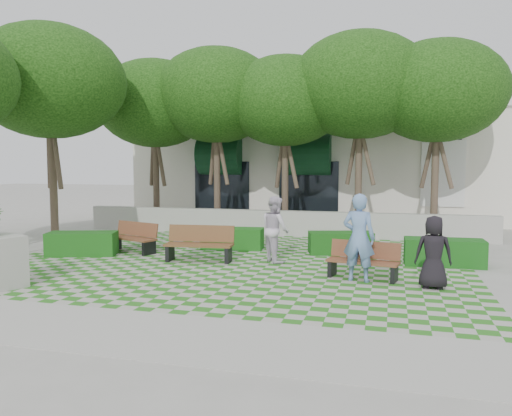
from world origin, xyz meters
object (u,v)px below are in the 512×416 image
(bench_east, at_px, (363,261))
(hedge_midleft, at_px, (233,238))
(bench_mid, at_px, (200,244))
(person_blue, at_px, (359,238))
(bench_west, at_px, (133,238))
(hedge_west, at_px, (82,244))
(person_dark, at_px, (434,252))
(hedge_east, at_px, (444,252))
(hedge_midright, at_px, (341,243))
(person_white, at_px, (275,229))

(bench_east, relative_size, hedge_midleft, 0.90)
(bench_mid, distance_m, person_blue, 4.43)
(bench_west, relative_size, hedge_west, 0.93)
(hedge_west, height_order, person_dark, person_dark)
(bench_mid, distance_m, hedge_west, 3.54)
(hedge_midleft, xyz_separation_m, hedge_west, (-3.79, -2.14, 0.01))
(bench_east, distance_m, person_dark, 1.59)
(hedge_west, bearing_deg, hedge_east, 6.89)
(hedge_west, bearing_deg, bench_east, -6.26)
(bench_mid, xyz_separation_m, hedge_east, (6.22, 1.11, -0.12))
(bench_mid, bearing_deg, hedge_midleft, 77.48)
(hedge_midright, distance_m, person_white, 2.32)
(bench_east, height_order, hedge_west, bench_east)
(hedge_midright, height_order, person_dark, person_dark)
(person_blue, distance_m, person_white, 2.83)
(bench_west, distance_m, hedge_midright, 6.06)
(hedge_midright, distance_m, hedge_midleft, 3.26)
(hedge_east, height_order, person_dark, person_dark)
(bench_west, height_order, hedge_east, bench_west)
(person_dark, bearing_deg, hedge_midright, -58.21)
(hedge_east, height_order, hedge_west, hedge_east)
(hedge_west, xyz_separation_m, person_blue, (7.77, -1.16, 0.64))
(bench_east, xyz_separation_m, person_blue, (-0.09, -0.30, 0.57))
(bench_west, xyz_separation_m, person_dark, (8.17, -2.25, 0.34))
(bench_east, relative_size, hedge_east, 0.85)
(hedge_midright, bearing_deg, hedge_west, -162.91)
(hedge_east, height_order, hedge_midright, hedge_east)
(bench_west, relative_size, hedge_midleft, 0.96)
(person_white, bearing_deg, hedge_midright, -82.75)
(hedge_midleft, bearing_deg, person_white, -43.14)
(bench_mid, height_order, person_blue, person_blue)
(bench_east, height_order, bench_mid, bench_mid)
(bench_east, bearing_deg, hedge_west, -174.92)
(hedge_midright, relative_size, person_blue, 0.93)
(person_dark, bearing_deg, bench_mid, -14.79)
(bench_mid, distance_m, person_white, 2.05)
(bench_mid, xyz_separation_m, person_white, (1.96, 0.47, 0.42))
(person_dark, bearing_deg, bench_west, -15.89)
(bench_west, distance_m, person_blue, 6.95)
(bench_mid, bearing_deg, person_blue, -21.89)
(bench_east, distance_m, person_blue, 0.65)
(hedge_east, distance_m, person_dark, 2.65)
(bench_west, distance_m, person_white, 4.40)
(hedge_east, bearing_deg, hedge_midleft, 170.89)
(bench_mid, xyz_separation_m, hedge_west, (-3.54, -0.07, -0.13))
(bench_west, bearing_deg, bench_mid, 1.64)
(bench_east, relative_size, person_white, 0.95)
(person_blue, distance_m, person_dark, 1.57)
(hedge_west, bearing_deg, person_dark, -8.57)
(bench_east, height_order, person_blue, person_blue)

